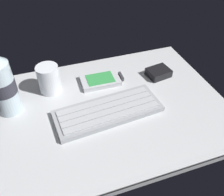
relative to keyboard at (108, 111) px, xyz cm
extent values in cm
cube|color=#B7BABC|center=(1.89, 2.23, -1.81)|extent=(64.00, 48.00, 2.00)
cube|color=#B7BABC|center=(1.89, -21.17, -0.41)|extent=(64.00, 1.20, 0.80)
cube|color=#93969B|center=(0.00, 0.00, -0.11)|extent=(29.78, 13.28, 1.40)
cube|color=#ADAFB5|center=(-0.26, 3.29, 0.74)|extent=(26.75, 4.12, 0.30)
cube|color=#ADAFB5|center=(-0.09, 1.10, 0.74)|extent=(26.75, 4.12, 0.30)
cube|color=#ADAFB5|center=(0.09, -1.10, 0.74)|extent=(26.75, 4.12, 0.30)
cube|color=#ADAFB5|center=(0.26, -3.29, 0.74)|extent=(26.75, 4.12, 0.30)
cube|color=#B7BABF|center=(2.39, 13.73, -0.11)|extent=(12.21, 7.93, 1.40)
cube|color=green|center=(2.39, 13.73, 0.64)|extent=(8.56, 6.16, 0.10)
cube|color=#333338|center=(8.78, 13.55, -0.11)|extent=(0.90, 3.82, 1.12)
cylinder|color=silver|center=(-13.36, 14.67, 3.44)|extent=(6.40, 6.40, 8.50)
cylinder|color=brown|center=(-13.36, 14.67, 2.45)|extent=(5.50, 5.50, 6.12)
cylinder|color=silver|center=(-25.08, 9.92, 6.69)|extent=(6.60, 6.60, 15.00)
cylinder|color=#2D2D38|center=(-25.08, 9.92, 7.44)|extent=(6.73, 6.73, 3.80)
cube|color=black|center=(20.75, 10.99, 0.39)|extent=(7.79, 6.63, 2.40)
camera|label=1|loc=(-13.92, -44.40, 46.33)|focal=38.73mm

